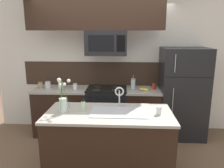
# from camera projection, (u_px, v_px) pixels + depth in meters

# --- Properties ---
(ground_plane) EXTENTS (10.00, 10.00, 0.00)m
(ground_plane) POSITION_uv_depth(u_px,v_px,m) (103.00, 158.00, 3.51)
(ground_plane) COLOR brown
(rear_partition) EXTENTS (5.20, 0.10, 2.60)m
(rear_partition) POSITION_uv_depth(u_px,v_px,m) (123.00, 66.00, 4.44)
(rear_partition) COLOR silver
(rear_partition) RESTS_ON ground
(splash_band) EXTENTS (3.42, 0.01, 0.48)m
(splash_band) POSITION_uv_depth(u_px,v_px,m) (108.00, 74.00, 4.44)
(splash_band) COLOR #332319
(splash_band) RESTS_ON rear_partition
(back_counter_left) EXTENTS (1.04, 0.65, 0.91)m
(back_counter_left) POSITION_uv_depth(u_px,v_px,m) (62.00, 111.00, 4.33)
(back_counter_left) COLOR black
(back_counter_left) RESTS_ON ground
(back_counter_right) EXTENTS (0.67, 0.65, 0.91)m
(back_counter_right) POSITION_uv_depth(u_px,v_px,m) (142.00, 112.00, 4.25)
(back_counter_right) COLOR black
(back_counter_right) RESTS_ON ground
(stove_range) EXTENTS (0.76, 0.64, 0.93)m
(stove_range) POSITION_uv_depth(u_px,v_px,m) (107.00, 111.00, 4.28)
(stove_range) COLOR black
(stove_range) RESTS_ON ground
(microwave) EXTENTS (0.74, 0.40, 0.44)m
(microwave) POSITION_uv_depth(u_px,v_px,m) (106.00, 43.00, 3.96)
(microwave) COLOR black
(upper_cabinet_band) EXTENTS (2.41, 0.34, 0.60)m
(upper_cabinet_band) POSITION_uv_depth(u_px,v_px,m) (95.00, 13.00, 3.82)
(upper_cabinet_band) COLOR black
(refrigerator) EXTENTS (0.83, 0.74, 1.70)m
(refrigerator) POSITION_uv_depth(u_px,v_px,m) (182.00, 93.00, 4.14)
(refrigerator) COLOR black
(refrigerator) RESTS_ON ground
(storage_jar_tall) EXTENTS (0.08, 0.08, 0.13)m
(storage_jar_tall) POSITION_uv_depth(u_px,v_px,m) (41.00, 85.00, 4.24)
(storage_jar_tall) COLOR #997F5B
(storage_jar_tall) RESTS_ON back_counter_left
(storage_jar_medium) EXTENTS (0.11, 0.11, 0.13)m
(storage_jar_medium) POSITION_uv_depth(u_px,v_px,m) (48.00, 85.00, 4.26)
(storage_jar_medium) COLOR silver
(storage_jar_medium) RESTS_ON back_counter_left
(storage_jar_short) EXTENTS (0.10, 0.10, 0.13)m
(storage_jar_short) POSITION_uv_depth(u_px,v_px,m) (61.00, 85.00, 4.24)
(storage_jar_short) COLOR silver
(storage_jar_short) RESTS_ON back_counter_left
(storage_jar_squat) EXTENTS (0.08, 0.08, 0.11)m
(storage_jar_squat) POSITION_uv_depth(u_px,v_px,m) (75.00, 86.00, 4.17)
(storage_jar_squat) COLOR silver
(storage_jar_squat) RESTS_ON back_counter_left
(banana_bunch) EXTENTS (0.19, 0.11, 0.08)m
(banana_bunch) POSITION_uv_depth(u_px,v_px,m) (144.00, 89.00, 4.08)
(banana_bunch) COLOR yellow
(banana_bunch) RESTS_ON back_counter_right
(french_press) EXTENTS (0.09, 0.09, 0.27)m
(french_press) POSITION_uv_depth(u_px,v_px,m) (133.00, 84.00, 4.19)
(french_press) COLOR silver
(french_press) RESTS_ON back_counter_right
(coffee_tin) EXTENTS (0.08, 0.08, 0.11)m
(coffee_tin) POSITION_uv_depth(u_px,v_px,m) (154.00, 86.00, 4.17)
(coffee_tin) COLOR #B22D23
(coffee_tin) RESTS_ON back_counter_right
(island_counter) EXTENTS (1.72, 0.82, 0.91)m
(island_counter) POSITION_uv_depth(u_px,v_px,m) (109.00, 143.00, 3.06)
(island_counter) COLOR black
(island_counter) RESTS_ON ground
(kitchen_sink) EXTENTS (0.76, 0.44, 0.16)m
(kitchen_sink) POSITION_uv_depth(u_px,v_px,m) (119.00, 117.00, 2.97)
(kitchen_sink) COLOR #ADAFB5
(kitchen_sink) RESTS_ON island_counter
(sink_faucet) EXTENTS (0.14, 0.14, 0.31)m
(sink_faucet) POSITION_uv_depth(u_px,v_px,m) (119.00, 94.00, 3.12)
(sink_faucet) COLOR #B7BABF
(sink_faucet) RESTS_ON island_counter
(dish_soap_bottle) EXTENTS (0.06, 0.05, 0.16)m
(dish_soap_bottle) POSITION_uv_depth(u_px,v_px,m) (83.00, 106.00, 3.01)
(dish_soap_bottle) COLOR beige
(dish_soap_bottle) RESTS_ON island_counter
(drinking_glass) EXTENTS (0.07, 0.07, 0.11)m
(drinking_glass) POSITION_uv_depth(u_px,v_px,m) (159.00, 110.00, 2.87)
(drinking_glass) COLOR silver
(drinking_glass) RESTS_ON island_counter
(flower_vase) EXTENTS (0.18, 0.21, 0.50)m
(flower_vase) POSITION_uv_depth(u_px,v_px,m) (63.00, 103.00, 2.92)
(flower_vase) COLOR silver
(flower_vase) RESTS_ON island_counter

